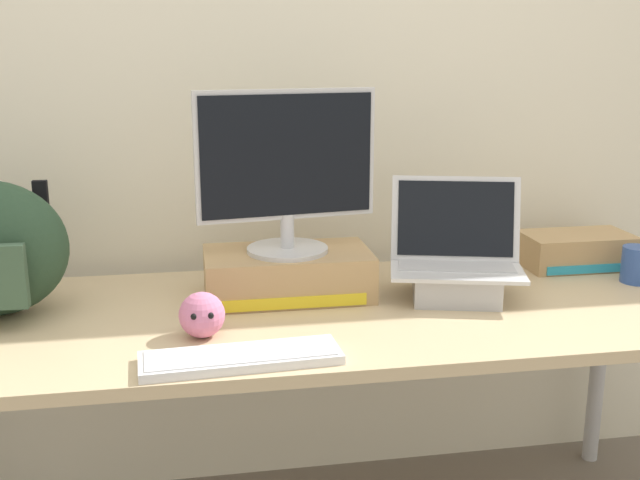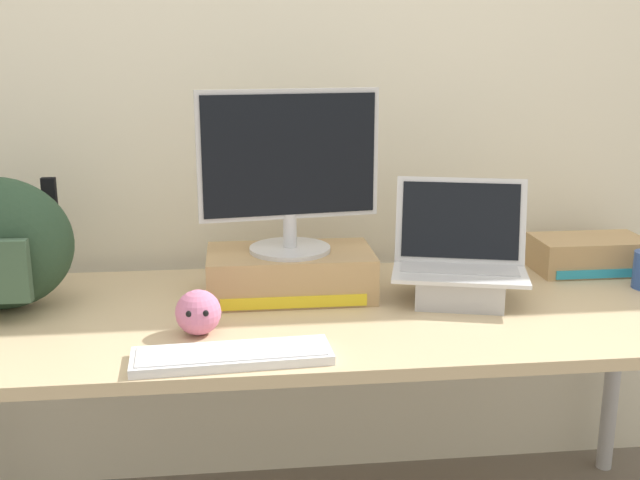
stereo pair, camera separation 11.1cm
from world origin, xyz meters
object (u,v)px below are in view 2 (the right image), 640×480
at_px(desktop_monitor, 289,170).
at_px(toner_box_cyan, 589,254).
at_px(open_laptop, 459,275).
at_px(plush_toy, 198,312).
at_px(toner_box_yellow, 290,273).
at_px(external_keyboard, 232,355).

height_order(desktop_monitor, toner_box_cyan, desktop_monitor).
bearing_deg(open_laptop, plush_toy, -150.79).
bearing_deg(toner_box_yellow, open_laptop, -11.48).
height_order(toner_box_yellow, external_keyboard, toner_box_yellow).
distance_m(toner_box_yellow, toner_box_cyan, 0.90).
height_order(desktop_monitor, plush_toy, desktop_monitor).
relative_size(external_keyboard, toner_box_cyan, 1.35).
bearing_deg(plush_toy, external_keyboard, -64.94).
height_order(desktop_monitor, external_keyboard, desktop_monitor).
distance_m(open_laptop, external_keyboard, 0.68).
bearing_deg(plush_toy, toner_box_yellow, 48.13).
bearing_deg(desktop_monitor, plush_toy, -139.65).
distance_m(toner_box_yellow, plush_toy, 0.35).
xyz_separation_m(external_keyboard, plush_toy, (-0.08, 0.16, 0.04)).
relative_size(open_laptop, external_keyboard, 0.90).
bearing_deg(external_keyboard, open_laptop, 25.92).
xyz_separation_m(desktop_monitor, toner_box_cyan, (0.89, 0.12, -0.29)).
bearing_deg(plush_toy, open_laptop, 14.38).
bearing_deg(toner_box_cyan, external_keyboard, -152.62).
bearing_deg(toner_box_cyan, open_laptop, -155.25).
height_order(toner_box_yellow, open_laptop, open_laptop).
height_order(external_keyboard, plush_toy, plush_toy).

